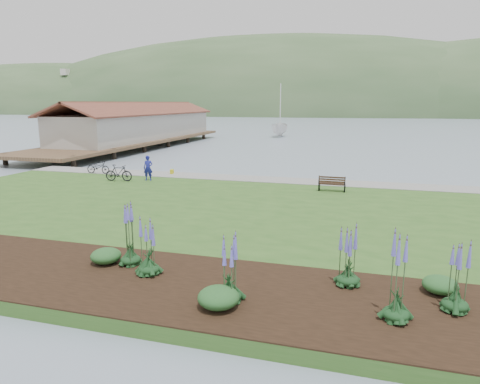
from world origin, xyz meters
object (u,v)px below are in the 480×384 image
(person, at_px, (148,166))
(sailboat, at_px, (280,137))
(park_bench, at_px, (332,183))
(bicycle_a, at_px, (98,167))

(person, height_order, sailboat, sailboat)
(park_bench, xyz_separation_m, sailboat, (-11.38, 43.21, -0.85))
(person, xyz_separation_m, sailboat, (0.24, 42.97, -1.34))
(person, distance_m, bicycle_a, 4.91)
(park_bench, bearing_deg, person, -179.71)
(park_bench, relative_size, person, 0.79)
(bicycle_a, distance_m, sailboat, 41.86)
(bicycle_a, xyz_separation_m, sailboat, (4.91, 41.56, -0.85))
(sailboat, bearing_deg, person, -91.43)
(bicycle_a, bearing_deg, park_bench, -98.20)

